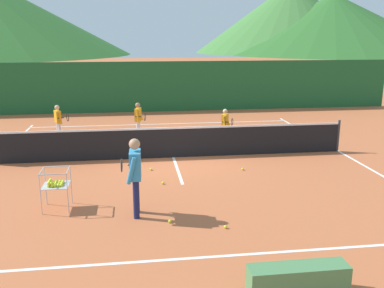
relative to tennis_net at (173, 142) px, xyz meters
The scene contains 20 objects.
ground_plane 0.50m from the tennis_net, ahead, with size 120.00×120.00×0.00m, color #BC6038.
line_baseline_near 6.31m from the tennis_net, 90.00° to the right, with size 11.01×0.08×0.01m, color white.
line_baseline_far 5.27m from the tennis_net, 90.00° to the left, with size 11.01×0.08×0.01m, color white.
line_sideline_east 5.52m from the tennis_net, ahead, with size 0.08×11.55×0.01m, color white.
line_service_center 0.50m from the tennis_net, ahead, with size 0.08×5.10×0.01m, color white.
tennis_net is the anchor object (origin of this frame).
instructor 4.51m from the tennis_net, 105.56° to the right, with size 0.43×0.77×1.68m.
student_0 4.95m from the tennis_net, 142.81° to the left, with size 0.59×0.53×1.27m.
student_1 2.95m from the tennis_net, 110.55° to the left, with size 0.42×0.69×1.34m.
student_2 2.57m from the tennis_net, 38.68° to the left, with size 0.41×0.68×1.23m.
ball_cart 4.75m from the tennis_net, 128.28° to the right, with size 0.58×0.58×0.90m.
tennis_ball_1 2.54m from the tennis_net, 101.48° to the right, with size 0.07×0.07×0.07m, color yellow.
tennis_ball_2 1.52m from the tennis_net, 121.42° to the right, with size 0.07×0.07×0.07m, color yellow.
tennis_ball_3 4.86m from the tennis_net, 96.25° to the right, with size 0.07×0.07×0.07m, color yellow.
tennis_ball_4 5.27m from the tennis_net, 83.94° to the right, with size 0.07×0.07×0.07m, color yellow.
tennis_ball_5 2.46m from the tennis_net, 40.43° to the right, with size 0.07×0.07×0.07m, color yellow.
windscreen_fence 8.49m from the tennis_net, 90.00° to the left, with size 24.21×0.08×2.48m, color #1E5B2D.
courtside_bench 7.62m from the tennis_net, 81.37° to the right, with size 1.50×0.36×0.46m, color #4C7F4C.
hill_0 84.44m from the tennis_net, 67.41° to the left, with size 40.07×40.07×14.54m, color #427A38.
hill_1 82.33m from the tennis_net, 61.60° to the left, with size 46.71×46.71×11.76m, color #2D6628.
Camera 1 is at (-1.17, -12.89, 3.74)m, focal length 40.00 mm.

